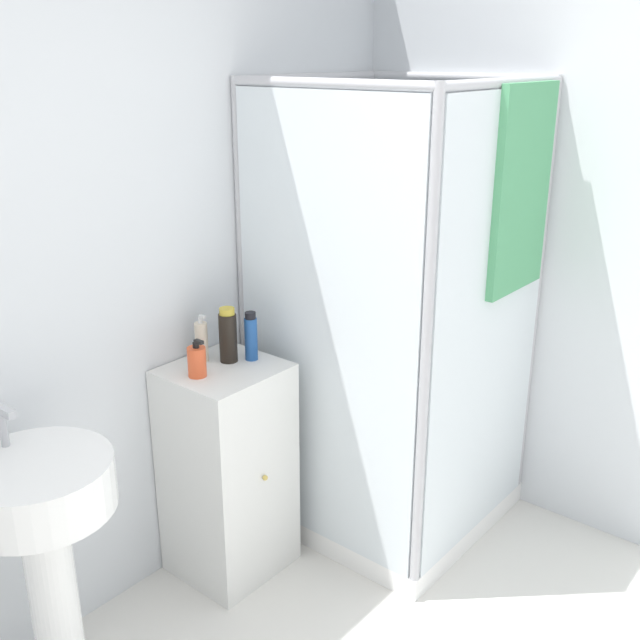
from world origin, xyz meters
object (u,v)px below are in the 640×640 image
at_px(soap_dispenser, 197,361).
at_px(shampoo_bottle_tall_black, 228,336).
at_px(sink, 44,529).
at_px(lotion_bottle_white, 202,341).
at_px(shampoo_bottle_blue, 251,337).

relative_size(soap_dispenser, shampoo_bottle_tall_black, 0.67).
relative_size(sink, shampoo_bottle_tall_black, 4.75).
bearing_deg(lotion_bottle_white, soap_dispenser, -138.99).
bearing_deg(sink, lotion_bottle_white, 13.74).
distance_m(shampoo_bottle_tall_black, lotion_bottle_white, 0.10).
xyz_separation_m(shampoo_bottle_tall_black, lotion_bottle_white, (-0.06, 0.08, -0.02)).
xyz_separation_m(sink, shampoo_bottle_tall_black, (0.87, 0.12, 0.32)).
bearing_deg(soap_dispenser, lotion_bottle_white, 41.01).
xyz_separation_m(sink, shampoo_bottle_blue, (0.93, 0.06, 0.31)).
bearing_deg(sink, shampoo_bottle_blue, 3.98).
distance_m(shampoo_bottle_tall_black, shampoo_bottle_blue, 0.09).
bearing_deg(sink, soap_dispenser, 8.51).
relative_size(soap_dispenser, lotion_bottle_white, 0.77).
bearing_deg(shampoo_bottle_tall_black, sink, -172.23).
xyz_separation_m(soap_dispenser, shampoo_bottle_tall_black, (0.17, 0.01, 0.04)).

